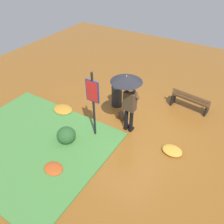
{
  "coord_description": "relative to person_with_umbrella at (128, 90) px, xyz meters",
  "views": [
    {
      "loc": [
        -2.48,
        5.24,
        5.15
      ],
      "look_at": [
        0.45,
        0.5,
        0.85
      ],
      "focal_mm": 36.15,
      "sensor_mm": 36.0,
      "label": 1
    }
  ],
  "objects": [
    {
      "name": "ground_plane",
      "position": [
        -0.12,
        -0.12,
        -1.55
      ],
      "size": [
        18.0,
        18.0,
        0.0
      ],
      "primitive_type": "plane",
      "color": "brown"
    },
    {
      "name": "shrub_cluster",
      "position": [
        1.35,
        1.49,
        -1.3
      ],
      "size": [
        0.65,
        0.59,
        0.53
      ],
      "color": "#285628",
      "rests_on": "ground_plane"
    },
    {
      "name": "info_sign_post",
      "position": [
        0.73,
        0.78,
        -0.11
      ],
      "size": [
        0.44,
        0.07,
        2.3
      ],
      "color": "black",
      "rests_on": "ground_plane"
    },
    {
      "name": "leaf_pile_far_path",
      "position": [
        0.89,
        2.57,
        -1.49
      ],
      "size": [
        0.58,
        0.46,
        0.13
      ],
      "color": "#B74C1E",
      "rests_on": "ground_plane"
    },
    {
      "name": "trash_bin",
      "position": [
        0.98,
        -1.03,
        -1.13
      ],
      "size": [
        0.42,
        0.42,
        0.83
      ],
      "color": "black",
      "rests_on": "ground_plane"
    },
    {
      "name": "leaf_pile_by_bench",
      "position": [
        -1.69,
        0.18,
        -1.48
      ],
      "size": [
        0.61,
        0.49,
        0.13
      ],
      "color": "gold",
      "rests_on": "ground_plane"
    },
    {
      "name": "grass_verge",
      "position": [
        2.22,
        2.21,
        -1.53
      ],
      "size": [
        4.8,
        4.0,
        0.05
      ],
      "color": "#47843D",
      "rests_on": "ground_plane"
    },
    {
      "name": "leaf_pile_near_person",
      "position": [
        2.5,
        0.36,
        -1.47
      ],
      "size": [
        0.75,
        0.6,
        0.16
      ],
      "color": "#C68428",
      "rests_on": "ground_plane"
    },
    {
      "name": "park_bench",
      "position": [
        -1.47,
        -2.22,
        -1.15
      ],
      "size": [
        1.4,
        0.55,
        0.75
      ],
      "color": "black",
      "rests_on": "ground_plane"
    },
    {
      "name": "person_with_umbrella",
      "position": [
        0.0,
        0.0,
        0.0
      ],
      "size": [
        0.96,
        0.96,
        2.04
      ],
      "color": "black",
      "rests_on": "ground_plane"
    },
    {
      "name": "handbag",
      "position": [
        0.41,
        -0.42,
        -1.42
      ],
      "size": [
        0.33,
        0.27,
        0.37
      ],
      "color": "#4C3323",
      "rests_on": "ground_plane"
    }
  ]
}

